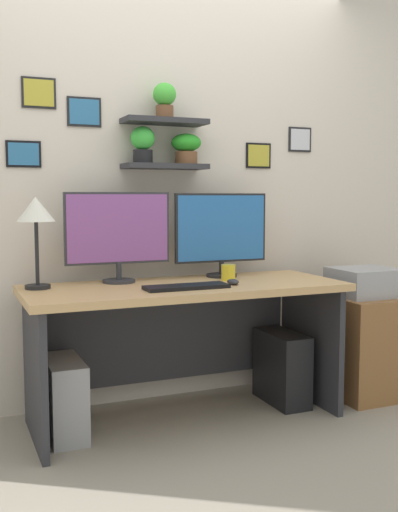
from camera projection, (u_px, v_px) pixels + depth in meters
The scene contains 13 objects.
ground_plane at pixel (186, 419), 3.35m from camera, with size 8.00×8.00×0.00m, color gray.
back_wall_assembly at pixel (158, 173), 3.62m from camera, with size 4.40×0.24×2.70m.
desk at pixel (182, 320), 3.35m from camera, with size 1.73×0.68×0.75m.
monitor_left at pixel (118, 233), 3.33m from camera, with size 0.59×0.18×0.50m.
monitor_right at pixel (221, 232), 3.57m from camera, with size 0.58×0.18×0.49m.
keyboard at pixel (187, 287), 3.13m from camera, with size 0.44×0.14×0.02m, color black.
computer_mouse at pixel (233, 282), 3.27m from camera, with size 0.06×0.09×0.03m, color #2D2D33.
desk_lamp at pixel (36, 215), 3.09m from camera, with size 0.19×0.19×0.47m.
coffee_mug at pixel (228, 272), 3.43m from camera, with size 0.08×0.08×0.09m, color yellow.
drawer_cabinet at pixel (363, 345), 3.76m from camera, with size 0.44×0.50×0.62m, color brown.
printer at pixel (365, 282), 3.72m from camera, with size 0.38×0.34×0.17m, color #9E9EA3.
computer_tower_left at pixel (64, 398), 3.10m from camera, with size 0.18×0.40×0.40m, color #99999E.
computer_tower_right at pixel (282, 368), 3.61m from camera, with size 0.18×0.40×0.42m, color black.
Camera 1 is at (-1.19, -3.02, 1.23)m, focal length 42.70 mm.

